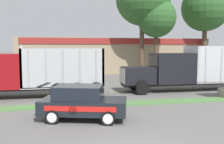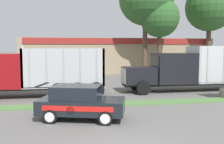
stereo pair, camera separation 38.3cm
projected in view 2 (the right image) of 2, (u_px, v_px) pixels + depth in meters
name	position (u px, v px, depth m)	size (l,w,h in m)	color
grass_verge	(99.00, 104.00, 15.31)	(120.00, 1.28, 0.06)	#517F42
centre_line_4	(57.00, 93.00, 19.41)	(2.40, 0.14, 0.01)	yellow
centre_line_5	(125.00, 91.00, 20.33)	(2.40, 0.14, 0.01)	yellow
centre_line_6	(187.00, 89.00, 21.25)	(2.40, 0.14, 0.01)	yellow
dump_truck_mid	(188.00, 71.00, 20.25)	(12.68, 2.60, 3.65)	black
dump_truck_trail	(16.00, 75.00, 17.56)	(10.95, 2.66, 3.66)	black
rally_car	(80.00, 102.00, 12.12)	(4.46, 2.88, 1.70)	black
store_building_backdrop	(114.00, 55.00, 39.61)	(26.91, 12.10, 4.91)	#9E896B
tree_behind_left	(160.00, 14.00, 30.94)	(4.91, 4.91, 10.99)	brown
tree_behind_right	(210.00, 2.00, 34.37)	(6.63, 6.63, 14.15)	brown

